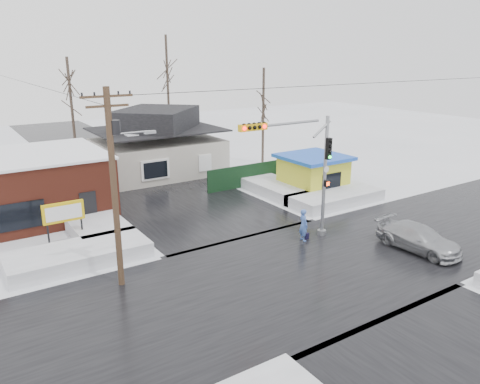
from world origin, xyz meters
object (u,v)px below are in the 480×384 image
marquee_sign (64,214)px  car (418,238)px  traffic_signal (305,163)px  utility_pole (115,178)px  kiosk (313,173)px  pedestrian (303,225)px

marquee_sign → car: (15.82, -11.02, -1.23)m
traffic_signal → car: traffic_signal is taller
traffic_signal → utility_pole: bearing=177.1°
traffic_signal → kiosk: (7.07, 7.03, -3.08)m
traffic_signal → kiosk: traffic_signal is taller
marquee_sign → kiosk: kiosk is taller
pedestrian → marquee_sign: bearing=70.2°
kiosk → car: size_ratio=0.97×
traffic_signal → kiosk: size_ratio=1.52×
utility_pole → pedestrian: 11.24m
traffic_signal → marquee_sign: traffic_signal is taller
traffic_signal → marquee_sign: size_ratio=2.75×
utility_pole → pedestrian: utility_pole is taller
utility_pole → car: (14.75, -5.02, -4.43)m
kiosk → car: kiosk is taller
utility_pole → traffic_signal: bearing=-2.9°
traffic_signal → marquee_sign: bearing=150.3°
marquee_sign → kiosk: size_ratio=0.55×
marquee_sign → pedestrian: marquee_sign is taller
traffic_signal → pedestrian: traffic_signal is taller
marquee_sign → traffic_signal: bearing=-29.7°
traffic_signal → car: (4.39, -4.49, -3.85)m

